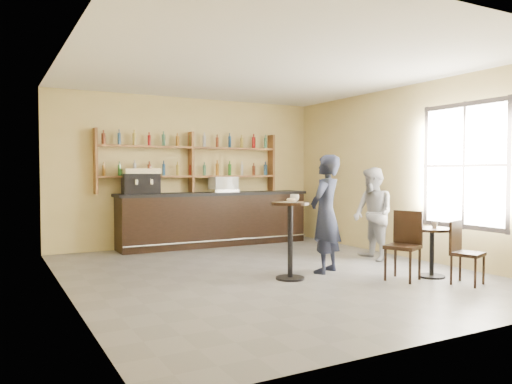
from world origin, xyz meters
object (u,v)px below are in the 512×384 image
man_main (326,214)px  espresso_machine (141,181)px  pedestal_table (290,241)px  cafe_table (432,253)px  bar_counter (215,219)px  pastry_case (223,184)px  chair_west (403,246)px  chair_south (468,253)px  patron_second (373,214)px

man_main → espresso_machine: bearing=-90.3°
espresso_machine → pedestal_table: bearing=-66.7°
espresso_machine → man_main: (1.98, -3.52, -0.48)m
cafe_table → bar_counter: bearing=109.0°
pastry_case → chair_west: pastry_case is taller
chair_south → patron_second: (0.16, 2.15, 0.39)m
pedestal_table → chair_south: size_ratio=1.28×
espresso_machine → chair_south: (3.24, -5.18, -0.96)m
espresso_machine → pastry_case: (1.82, 0.00, -0.09)m
bar_counter → cafe_table: 4.84m
chair_west → man_main: bearing=-170.4°
chair_west → patron_second: bearing=129.4°
chair_south → patron_second: bearing=67.1°
pedestal_table → man_main: 0.86m
espresso_machine → man_main: 4.07m
pastry_case → chair_west: size_ratio=0.55×
chair_south → pedestal_table: bearing=124.9°
espresso_machine → cafe_table: 5.67m
espresso_machine → patron_second: size_ratio=0.42×
bar_counter → chair_south: bearing=-72.6°
pedestal_table → chair_west: 1.65m
bar_counter → chair_west: 4.64m
patron_second → bar_counter: bearing=-140.6°
man_main → cafe_table: size_ratio=2.50×
chair_west → chair_south: 0.89m
cafe_table → patron_second: (0.21, 1.55, 0.47)m
pastry_case → cafe_table: bearing=-69.3°
espresso_machine → pedestal_table: espresso_machine is taller
man_main → chair_west: 1.27m
cafe_table → chair_south: 0.61m
man_main → patron_second: bearing=169.6°
cafe_table → espresso_machine: bearing=124.9°
pastry_case → pedestal_table: size_ratio=0.49×
pedestal_table → man_main: man_main is taller
bar_counter → pedestal_table: (-0.40, -3.68, -0.00)m
bar_counter → chair_south: 5.43m
patron_second → chair_west: bearing=-18.1°
bar_counter → chair_south: (1.62, -5.18, -0.13)m
chair_south → chair_west: bearing=114.1°
espresso_machine → pastry_case: espresso_machine is taller
pedestal_table → cafe_table: size_ratio=1.54×
bar_counter → man_main: size_ratio=2.29×
chair_south → espresso_machine: bearing=103.5°
chair_west → patron_second: size_ratio=0.60×
cafe_table → chair_west: size_ratio=0.74×
pedestal_table → man_main: (0.76, 0.16, 0.36)m
cafe_table → chair_west: bearing=174.8°
cafe_table → chair_south: chair_south is taller
bar_counter → chair_south: size_ratio=4.76×
pastry_case → patron_second: bearing=-58.3°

